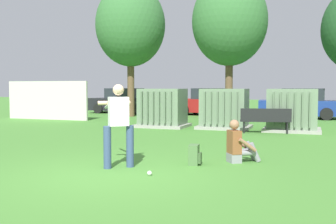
{
  "coord_description": "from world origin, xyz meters",
  "views": [
    {
      "loc": [
        3.57,
        -6.61,
        1.68
      ],
      "look_at": [
        -0.05,
        3.5,
        1.0
      ],
      "focal_mm": 41.82,
      "sensor_mm": 36.0,
      "label": 1
    }
  ],
  "objects_px": {
    "batter": "(118,121)",
    "parked_car_left_of_center": "(210,103)",
    "sports_ball": "(149,173)",
    "backpack": "(194,155)",
    "transformer_mid_east": "(292,111)",
    "parked_car_leftmost": "(123,102)",
    "transformer_west": "(163,108)",
    "parked_car_right_of_center": "(300,105)",
    "transformer_mid_west": "(224,109)",
    "seated_spectator": "(238,145)",
    "park_bench": "(265,119)"
  },
  "relations": [
    {
      "from": "park_bench",
      "to": "parked_car_left_of_center",
      "type": "xyz_separation_m",
      "value": [
        -4.09,
        8.45,
        0.22
      ]
    },
    {
      "from": "batter",
      "to": "parked_car_left_of_center",
      "type": "xyz_separation_m",
      "value": [
        -1.8,
        15.68,
        -0.22
      ]
    },
    {
      "from": "park_bench",
      "to": "parked_car_leftmost",
      "type": "bearing_deg",
      "value": 139.61
    },
    {
      "from": "transformer_west",
      "to": "backpack",
      "type": "xyz_separation_m",
      "value": [
        3.51,
        -7.42,
        -0.57
      ]
    },
    {
      "from": "transformer_west",
      "to": "transformer_mid_east",
      "type": "xyz_separation_m",
      "value": [
        5.24,
        0.09,
        0.0
      ]
    },
    {
      "from": "sports_ball",
      "to": "backpack",
      "type": "height_order",
      "value": "backpack"
    },
    {
      "from": "batter",
      "to": "sports_ball",
      "type": "relative_size",
      "value": 19.33
    },
    {
      "from": "transformer_mid_east",
      "to": "parked_car_left_of_center",
      "type": "height_order",
      "value": "same"
    },
    {
      "from": "transformer_mid_east",
      "to": "parked_car_left_of_center",
      "type": "distance_m",
      "value": 8.91
    },
    {
      "from": "park_bench",
      "to": "sports_ball",
      "type": "bearing_deg",
      "value": -100.11
    },
    {
      "from": "sports_ball",
      "to": "parked_car_leftmost",
      "type": "xyz_separation_m",
      "value": [
        -8.53,
        16.15,
        0.71
      ]
    },
    {
      "from": "seated_spectator",
      "to": "backpack",
      "type": "xyz_separation_m",
      "value": [
        -0.84,
        -0.63,
        -0.16
      ]
    },
    {
      "from": "transformer_mid_east",
      "to": "sports_ball",
      "type": "relative_size",
      "value": 23.33
    },
    {
      "from": "batter",
      "to": "seated_spectator",
      "type": "distance_m",
      "value": 2.75
    },
    {
      "from": "transformer_west",
      "to": "park_bench",
      "type": "height_order",
      "value": "transformer_west"
    },
    {
      "from": "parked_car_leftmost",
      "to": "parked_car_right_of_center",
      "type": "xyz_separation_m",
      "value": [
        10.93,
        -0.75,
        0.0
      ]
    },
    {
      "from": "sports_ball",
      "to": "parked_car_leftmost",
      "type": "relative_size",
      "value": 0.02
    },
    {
      "from": "sports_ball",
      "to": "parked_car_right_of_center",
      "type": "xyz_separation_m",
      "value": [
        2.41,
        15.4,
        0.71
      ]
    },
    {
      "from": "park_bench",
      "to": "transformer_mid_east",
      "type": "bearing_deg",
      "value": 50.28
    },
    {
      "from": "seated_spectator",
      "to": "parked_car_left_of_center",
      "type": "height_order",
      "value": "parked_car_left_of_center"
    },
    {
      "from": "parked_car_right_of_center",
      "to": "seated_spectator",
      "type": "bearing_deg",
      "value": -94.4
    },
    {
      "from": "transformer_west",
      "to": "seated_spectator",
      "type": "xyz_separation_m",
      "value": [
        4.35,
        -6.79,
        -0.41
      ]
    },
    {
      "from": "transformer_west",
      "to": "parked_car_right_of_center",
      "type": "relative_size",
      "value": 0.49
    },
    {
      "from": "parked_car_leftmost",
      "to": "parked_car_left_of_center",
      "type": "distance_m",
      "value": 5.81
    },
    {
      "from": "seated_spectator",
      "to": "parked_car_left_of_center",
      "type": "xyz_separation_m",
      "value": [
        -4.08,
        14.26,
        0.38
      ]
    },
    {
      "from": "parked_car_leftmost",
      "to": "parked_car_left_of_center",
      "type": "height_order",
      "value": "same"
    },
    {
      "from": "batter",
      "to": "seated_spectator",
      "type": "relative_size",
      "value": 1.81
    },
    {
      "from": "transformer_west",
      "to": "parked_car_left_of_center",
      "type": "relative_size",
      "value": 0.48
    },
    {
      "from": "transformer_mid_east",
      "to": "parked_car_leftmost",
      "type": "distance_m",
      "value": 13.06
    },
    {
      "from": "transformer_mid_east",
      "to": "parked_car_left_of_center",
      "type": "relative_size",
      "value": 0.48
    },
    {
      "from": "transformer_mid_west",
      "to": "transformer_mid_east",
      "type": "relative_size",
      "value": 1.0
    },
    {
      "from": "sports_ball",
      "to": "parked_car_right_of_center",
      "type": "distance_m",
      "value": 15.6
    },
    {
      "from": "transformer_mid_west",
      "to": "parked_car_leftmost",
      "type": "distance_m",
      "value": 10.88
    },
    {
      "from": "transformer_west",
      "to": "backpack",
      "type": "bearing_deg",
      "value": -64.68
    },
    {
      "from": "transformer_mid_west",
      "to": "parked_car_right_of_center",
      "type": "xyz_separation_m",
      "value": [
        2.78,
        6.46,
        -0.04
      ]
    },
    {
      "from": "seated_spectator",
      "to": "parked_car_leftmost",
      "type": "height_order",
      "value": "parked_car_leftmost"
    },
    {
      "from": "backpack",
      "to": "parked_car_left_of_center",
      "type": "xyz_separation_m",
      "value": [
        -3.24,
        14.89,
        0.54
      ]
    },
    {
      "from": "sports_ball",
      "to": "parked_car_right_of_center",
      "type": "height_order",
      "value": "parked_car_right_of_center"
    },
    {
      "from": "sports_ball",
      "to": "backpack",
      "type": "distance_m",
      "value": 1.39
    },
    {
      "from": "park_bench",
      "to": "transformer_mid_west",
      "type": "bearing_deg",
      "value": 145.4
    },
    {
      "from": "transformer_mid_west",
      "to": "parked_car_leftmost",
      "type": "bearing_deg",
      "value": 138.48
    },
    {
      "from": "seated_spectator",
      "to": "parked_car_leftmost",
      "type": "relative_size",
      "value": 0.23
    },
    {
      "from": "transformer_mid_east",
      "to": "backpack",
      "type": "height_order",
      "value": "transformer_mid_east"
    },
    {
      "from": "park_bench",
      "to": "parked_car_left_of_center",
      "type": "relative_size",
      "value": 0.42
    },
    {
      "from": "transformer_west",
      "to": "transformer_mid_east",
      "type": "relative_size",
      "value": 1.0
    },
    {
      "from": "transformer_mid_east",
      "to": "parked_car_left_of_center",
      "type": "bearing_deg",
      "value": 123.95
    },
    {
      "from": "transformer_mid_west",
      "to": "seated_spectator",
      "type": "relative_size",
      "value": 2.18
    },
    {
      "from": "transformer_west",
      "to": "transformer_mid_west",
      "type": "bearing_deg",
      "value": 5.26
    },
    {
      "from": "parked_car_leftmost",
      "to": "transformer_west",
      "type": "bearing_deg",
      "value": -53.36
    },
    {
      "from": "seated_spectator",
      "to": "parked_car_leftmost",
      "type": "bearing_deg",
      "value": 124.79
    }
  ]
}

